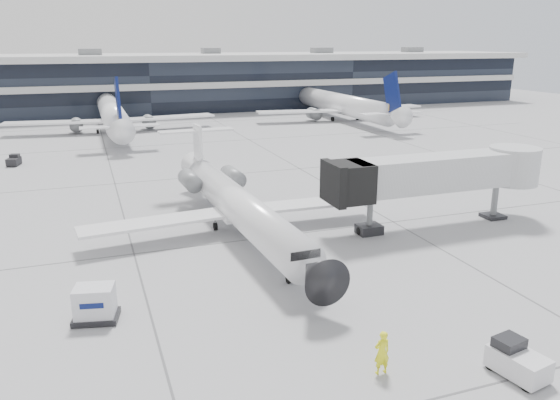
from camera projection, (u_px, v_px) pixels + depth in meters
name	position (u px, v px, depth m)	size (l,w,h in m)	color
ground	(274.00, 237.00, 39.95)	(220.00, 220.00, 0.00)	gray
terminal	(144.00, 85.00, 112.63)	(170.00, 22.00, 10.00)	black
bg_jet_center	(114.00, 131.00, 87.04)	(32.00, 40.00, 9.60)	white
bg_jet_right	(340.00, 119.00, 100.03)	(32.00, 40.00, 9.60)	white
regional_jet	(237.00, 204.00, 40.28)	(22.71, 28.31, 6.54)	white
jet_bridge	(446.00, 173.00, 41.48)	(17.70, 3.93, 5.70)	silver
ramp_worker	(382.00, 352.00, 23.25)	(0.73, 0.48, 2.01)	#F4F81A
baggage_tug	(517.00, 360.00, 23.23)	(1.85, 2.63, 1.53)	silver
cargo_uld	(95.00, 304.00, 27.74)	(2.54, 2.10, 1.82)	black
traffic_cone	(220.00, 183.00, 54.12)	(0.46, 0.46, 0.52)	#F9550D
far_tug	(14.00, 161.00, 62.75)	(1.59, 2.18, 1.25)	black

